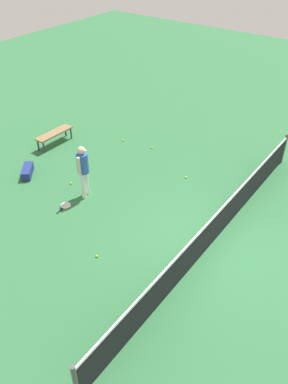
% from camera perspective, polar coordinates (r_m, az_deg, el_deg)
% --- Properties ---
extents(ground_plane, '(40.00, 40.00, 0.00)m').
position_cam_1_polar(ground_plane, '(10.59, 9.73, -7.32)').
color(ground_plane, '#2D6B3D').
extents(court_net, '(10.09, 0.09, 1.07)m').
position_cam_1_polar(court_net, '(10.25, 10.01, -5.29)').
color(court_net, '#4C4C51').
rests_on(court_net, ground_plane).
extents(player_near_side, '(0.52, 0.42, 1.70)m').
position_cam_1_polar(player_near_side, '(11.61, -8.81, 3.51)').
color(player_near_side, white).
rests_on(player_near_side, ground_plane).
extents(tennis_racket_near_player, '(0.60, 0.36, 0.03)m').
position_cam_1_polar(tennis_racket_near_player, '(11.84, -11.36, -1.99)').
color(tennis_racket_near_player, white).
rests_on(tennis_racket_near_player, ground_plane).
extents(tennis_ball_near_player, '(0.07, 0.07, 0.07)m').
position_cam_1_polar(tennis_ball_near_player, '(14.92, -2.97, 7.48)').
color(tennis_ball_near_player, '#C6E033').
rests_on(tennis_ball_near_player, ground_plane).
extents(tennis_ball_by_net, '(0.07, 0.07, 0.07)m').
position_cam_1_polar(tennis_ball_by_net, '(12.73, -10.54, 1.27)').
color(tennis_ball_by_net, '#C6E033').
rests_on(tennis_ball_by_net, ground_plane).
extents(tennis_ball_midcourt, '(0.07, 0.07, 0.07)m').
position_cam_1_polar(tennis_ball_midcourt, '(14.42, 1.17, 6.43)').
color(tennis_ball_midcourt, '#C6E033').
rests_on(tennis_ball_midcourt, ground_plane).
extents(tennis_ball_baseline, '(0.07, 0.07, 0.07)m').
position_cam_1_polar(tennis_ball_baseline, '(12.86, 6.11, 2.14)').
color(tennis_ball_baseline, '#C6E033').
rests_on(tennis_ball_baseline, ground_plane).
extents(tennis_ball_stray_left, '(0.07, 0.07, 0.07)m').
position_cam_1_polar(tennis_ball_stray_left, '(10.13, -6.84, -9.19)').
color(tennis_ball_stray_left, '#C6E033').
rests_on(tennis_ball_stray_left, ground_plane).
extents(courtside_bench, '(1.51, 0.42, 0.48)m').
position_cam_1_polar(courtside_bench, '(14.88, -12.87, 8.18)').
color(courtside_bench, olive).
rests_on(courtside_bench, ground_plane).
extents(equipment_bag, '(0.79, 0.73, 0.28)m').
position_cam_1_polar(equipment_bag, '(13.48, -16.50, 3.00)').
color(equipment_bag, navy).
rests_on(equipment_bag, ground_plane).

